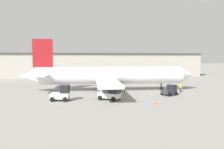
{
  "coord_description": "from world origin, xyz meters",
  "views": [
    {
      "loc": [
        -6.97,
        -43.88,
        6.77
      ],
      "look_at": [
        0.0,
        0.0,
        3.35
      ],
      "focal_mm": 35.0,
      "sensor_mm": 36.0,
      "label": 1
    }
  ],
  "objects": [
    {
      "name": "baggage_tug",
      "position": [
        9.49,
        -6.95,
        0.88
      ],
      "size": [
        3.02,
        2.76,
        1.9
      ],
      "rotation": [
        0.0,
        0.0,
        0.43
      ],
      "color": "#2D2D33",
      "rests_on": "ground_plane"
    },
    {
      "name": "pushback_tug",
      "position": [
        -9.45,
        -9.2,
        1.15
      ],
      "size": [
        3.09,
        2.41,
        2.57
      ],
      "rotation": [
        0.0,
        0.0,
        -0.2
      ],
      "color": "silver",
      "rests_on": "ground_plane"
    },
    {
      "name": "ground_plane",
      "position": [
        0.0,
        0.0,
        0.0
      ],
      "size": [
        400.0,
        400.0,
        0.0
      ],
      "primitive_type": "plane",
      "color": "gray"
    },
    {
      "name": "terminal_building",
      "position": [
        -0.25,
        38.68,
        4.22
      ],
      "size": [
        75.94,
        17.55,
        8.43
      ],
      "color": "#ADA89E",
      "rests_on": "ground_plane"
    },
    {
      "name": "belt_loader_truck",
      "position": [
        -1.78,
        -9.93,
        1.09
      ],
      "size": [
        3.75,
        3.45,
        2.29
      ],
      "rotation": [
        0.0,
        0.0,
        -0.65
      ],
      "color": "silver",
      "rests_on": "ground_plane"
    },
    {
      "name": "safety_cone_near",
      "position": [
        4.11,
        -14.07,
        0.28
      ],
      "size": [
        0.36,
        0.36,
        0.55
      ],
      "color": "#EF590F",
      "rests_on": "ground_plane"
    },
    {
      "name": "airplane",
      "position": [
        -0.92,
        0.06,
        3.07
      ],
      "size": [
        35.63,
        28.36,
        10.45
      ],
      "rotation": [
        0.0,
        0.0,
        -0.06
      ],
      "color": "white",
      "rests_on": "ground_plane"
    },
    {
      "name": "ground_crew_worker",
      "position": [
        12.98,
        -4.09,
        0.91
      ],
      "size": [
        0.38,
        0.38,
        1.71
      ],
      "rotation": [
        0.0,
        0.0,
        3.42
      ],
      "color": "#1E2338",
      "rests_on": "ground_plane"
    }
  ]
}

